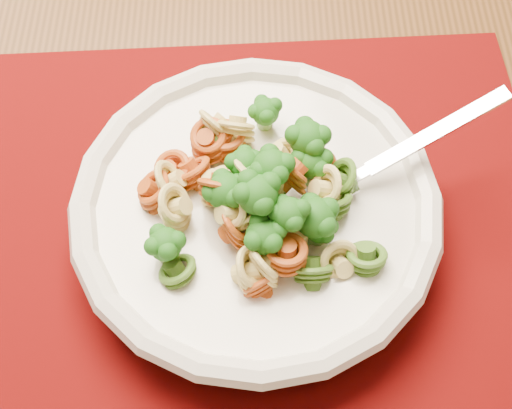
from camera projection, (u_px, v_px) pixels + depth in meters
name	position (u px, v px, depth m)	size (l,w,h in m)	color
dining_table	(291.00, 159.00, 0.70)	(1.56, 1.26, 0.73)	#563318
placemat	(244.00, 226.00, 0.54)	(0.47, 0.37, 0.00)	#4C0303
pasta_bowl	(256.00, 211.00, 0.51)	(0.27, 0.27, 0.05)	silver
pasta_broccoli_heap	(256.00, 200.00, 0.50)	(0.23, 0.23, 0.06)	#DABE6C
fork	(337.00, 187.00, 0.51)	(0.19, 0.02, 0.01)	silver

